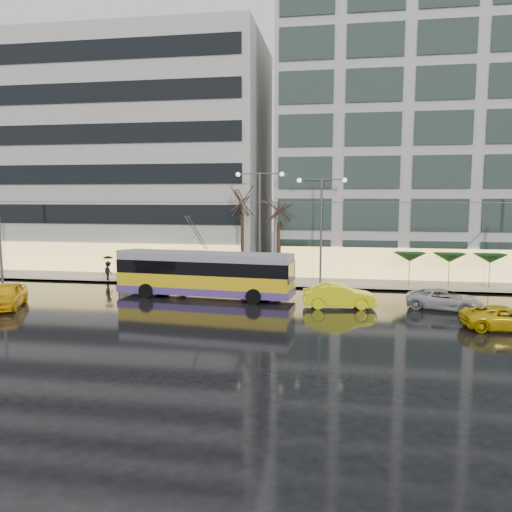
% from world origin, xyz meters
% --- Properties ---
extents(ground, '(140.00, 140.00, 0.00)m').
position_xyz_m(ground, '(0.00, 0.00, 0.00)').
color(ground, black).
rests_on(ground, ground).
extents(sidewalk, '(80.00, 10.00, 0.15)m').
position_xyz_m(sidewalk, '(2.00, 14.00, 0.07)').
color(sidewalk, gray).
rests_on(sidewalk, ground).
extents(kerb, '(80.00, 0.10, 0.15)m').
position_xyz_m(kerb, '(2.00, 9.05, 0.07)').
color(kerb, slate).
rests_on(kerb, ground).
extents(building_left, '(34.00, 14.00, 22.00)m').
position_xyz_m(building_left, '(-16.00, 19.00, 11.15)').
color(building_left, '#B0AEA8').
rests_on(building_left, sidewalk).
extents(building_right, '(32.00, 14.00, 25.00)m').
position_xyz_m(building_right, '(19.00, 19.00, 12.65)').
color(building_right, '#B0AEA8').
rests_on(building_right, sidewalk).
extents(trolleybus, '(12.84, 5.48, 5.87)m').
position_xyz_m(trolleybus, '(-1.01, 4.58, 1.59)').
color(trolleybus, yellow).
rests_on(trolleybus, ground).
extents(catenary, '(42.24, 5.12, 7.00)m').
position_xyz_m(catenary, '(1.00, 7.94, 4.25)').
color(catenary, '#595B60').
rests_on(catenary, ground).
extents(bus_shelter, '(4.20, 1.60, 2.51)m').
position_xyz_m(bus_shelter, '(-8.38, 10.69, 1.96)').
color(bus_shelter, '#595B60').
rests_on(bus_shelter, sidewalk).
extents(street_lamp_near, '(3.96, 0.36, 9.03)m').
position_xyz_m(street_lamp_near, '(2.00, 10.80, 5.99)').
color(street_lamp_near, '#595B60').
rests_on(street_lamp_near, sidewalk).
extents(street_lamp_far, '(3.96, 0.36, 8.53)m').
position_xyz_m(street_lamp_far, '(7.00, 10.80, 5.71)').
color(street_lamp_far, '#595B60').
rests_on(street_lamp_far, sidewalk).
extents(tree_a, '(3.20, 3.20, 8.40)m').
position_xyz_m(tree_a, '(0.50, 11.00, 7.09)').
color(tree_a, black).
rests_on(tree_a, sidewalk).
extents(tree_b, '(3.20, 3.20, 7.70)m').
position_xyz_m(tree_b, '(3.50, 11.20, 6.40)').
color(tree_b, black).
rests_on(tree_b, sidewalk).
extents(parasol_a, '(2.50, 2.50, 2.65)m').
position_xyz_m(parasol_a, '(14.00, 11.00, 2.45)').
color(parasol_a, '#595B60').
rests_on(parasol_a, sidewalk).
extents(parasol_b, '(2.50, 2.50, 2.65)m').
position_xyz_m(parasol_b, '(17.00, 11.00, 2.45)').
color(parasol_b, '#595B60').
rests_on(parasol_b, sidewalk).
extents(parasol_c, '(2.50, 2.50, 2.65)m').
position_xyz_m(parasol_c, '(20.00, 11.00, 2.45)').
color(parasol_c, '#595B60').
rests_on(parasol_c, sidewalk).
extents(taxi_a, '(3.45, 5.05, 1.60)m').
position_xyz_m(taxi_a, '(-12.92, -0.72, 0.80)').
color(taxi_a, yellow).
rests_on(taxi_a, ground).
extents(taxi_b, '(4.84, 2.08, 1.55)m').
position_xyz_m(taxi_b, '(8.49, 2.84, 0.78)').
color(taxi_b, '#FFFC0D').
rests_on(taxi_b, ground).
extents(taxi_c, '(4.79, 2.50, 1.29)m').
position_xyz_m(taxi_c, '(17.48, -1.17, 0.64)').
color(taxi_c, '#DBB70B').
rests_on(taxi_c, ground).
extents(sedan_silver, '(5.07, 3.24, 1.30)m').
position_xyz_m(sedan_silver, '(15.17, 3.34, 0.65)').
color(sedan_silver, '#A9A9AE').
rests_on(sedan_silver, ground).
extents(pedestrian_a, '(1.19, 1.20, 2.19)m').
position_xyz_m(pedestrian_a, '(-4.78, 11.47, 1.61)').
color(pedestrian_a, black).
rests_on(pedestrian_a, sidewalk).
extents(pedestrian_b, '(1.01, 0.92, 1.67)m').
position_xyz_m(pedestrian_b, '(-5.05, 11.41, 0.98)').
color(pedestrian_b, black).
rests_on(pedestrian_b, sidewalk).
extents(pedestrian_c, '(1.20, 1.14, 2.11)m').
position_xyz_m(pedestrian_c, '(-10.78, 9.54, 1.26)').
color(pedestrian_c, black).
rests_on(pedestrian_c, sidewalk).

